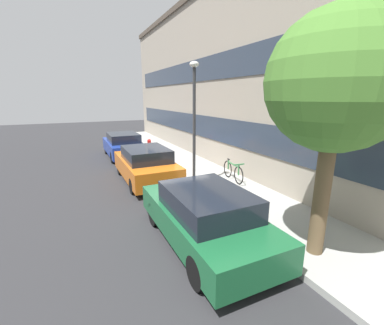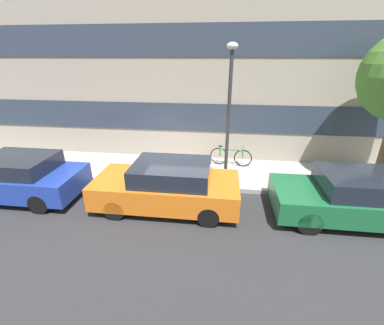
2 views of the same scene
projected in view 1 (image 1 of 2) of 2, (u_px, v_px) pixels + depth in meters
ground_plane at (171, 178)px, 10.95m from camera, size 56.00×56.00×0.00m
sidewalk_strip at (198, 172)px, 11.47m from camera, size 28.00×2.61×0.15m
rowhouse_facade at (235, 75)px, 11.15m from camera, size 28.00×1.02×8.47m
parked_car_blue at (123, 145)px, 14.57m from camera, size 3.99×1.77×1.36m
parked_car_orange at (146, 164)px, 10.40m from camera, size 4.13×1.81×1.39m
parked_car_green at (205, 216)px, 5.92m from camera, size 4.18×1.80×1.36m
fire_hydrant at (149, 145)px, 15.35m from camera, size 0.55×0.31×0.76m
bicycle at (233, 171)px, 10.02m from camera, size 1.62×0.44×0.79m
street_tree at (337, 83)px, 4.63m from camera, size 2.59×2.59×4.76m
lamp_post at (194, 111)px, 8.97m from camera, size 0.32×0.32×4.36m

